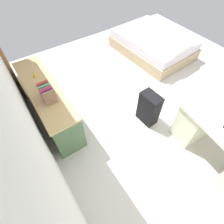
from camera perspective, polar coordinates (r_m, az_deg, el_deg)
The scene contains 9 objects.
ground_plane at distance 3.74m, azimuth 12.64°, elevation 4.24°, with size 5.91×5.91×0.00m, color beige.
wall_back at distance 2.06m, azimuth -29.91°, elevation 4.57°, with size 4.91×0.10×2.77m, color silver.
desk at distance 3.04m, azimuth 32.10°, elevation -8.78°, with size 1.50×0.81×0.75m.
credenza at distance 3.24m, azimuth -19.72°, elevation 2.67°, with size 1.80×0.48×0.77m.
bed at distance 4.93m, azimuth 13.30°, elevation 20.64°, with size 1.98×1.50×0.58m.
suitcase_black at distance 3.13m, azimuth 11.86°, elevation 1.16°, with size 0.36×0.22×0.64m, color black.
computer_mouse at distance 2.81m, azimuth 32.08°, elevation -1.70°, with size 0.06×0.10×0.03m, color white.
book_row at distance 2.69m, azimuth -20.30°, elevation 5.71°, with size 0.28×0.17×0.23m.
figurine_small at distance 3.19m, azimuth -23.85°, elevation 11.21°, with size 0.08×0.08×0.11m, color gold.
Camera 1 is at (-1.60, 2.07, 2.67)m, focal length 28.12 mm.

